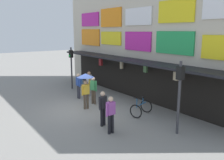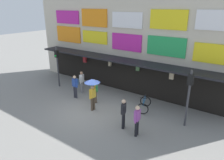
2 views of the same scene
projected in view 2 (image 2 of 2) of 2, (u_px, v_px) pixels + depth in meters
ground_plane at (92, 111)px, 13.12m from camera, size 80.00×80.00×0.00m
shopfront at (131, 38)px, 15.27m from camera, size 18.00×2.60×8.00m
traffic_light_near at (57, 61)px, 16.37m from camera, size 0.29×0.33×3.20m
traffic_light_far at (189, 90)px, 10.80m from camera, size 0.28×0.33×3.20m
bicycle_parked at (144, 105)px, 13.06m from camera, size 1.04×1.32×1.05m
pedestrian_in_red at (75, 85)px, 14.65m from camera, size 0.53×0.38×1.68m
pedestrian_in_yellow at (94, 90)px, 13.88m from camera, size 0.51×0.31×1.68m
pedestrian_in_purple at (124, 112)px, 10.99m from camera, size 0.33×0.50×1.68m
pedestrian_in_green at (137, 119)px, 10.33m from camera, size 0.25×0.53×1.68m
pedestrian_with_umbrella at (92, 86)px, 12.66m from camera, size 0.96×0.96×2.08m
pedestrian_in_black at (82, 81)px, 15.51m from camera, size 0.31×0.51×1.68m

